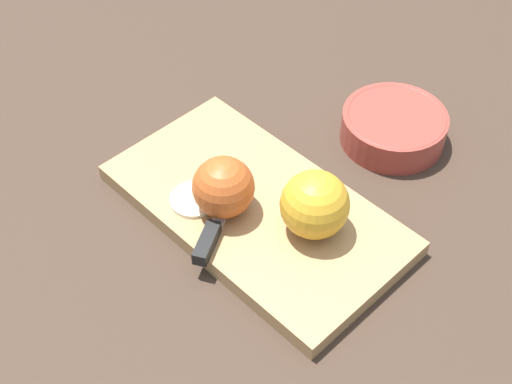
{
  "coord_description": "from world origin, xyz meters",
  "views": [
    {
      "loc": [
        -0.45,
        0.39,
        0.69
      ],
      "look_at": [
        0.0,
        0.0,
        0.04
      ],
      "focal_mm": 50.0,
      "sensor_mm": 36.0,
      "label": 1
    }
  ],
  "objects_px": {
    "knife": "(211,234)",
    "apple_half_right": "(224,187)",
    "apple_half_left": "(315,204)",
    "bowl": "(394,126)"
  },
  "relations": [
    {
      "from": "apple_half_left",
      "to": "bowl",
      "type": "xyz_separation_m",
      "value": [
        0.06,
        -0.21,
        -0.04
      ]
    },
    {
      "from": "knife",
      "to": "bowl",
      "type": "height_order",
      "value": "bowl"
    },
    {
      "from": "bowl",
      "to": "apple_half_left",
      "type": "bearing_deg",
      "value": 105.27
    },
    {
      "from": "knife",
      "to": "apple_half_right",
      "type": "bearing_deg",
      "value": -0.09
    },
    {
      "from": "apple_half_left",
      "to": "bowl",
      "type": "relative_size",
      "value": 0.57
    },
    {
      "from": "apple_half_left",
      "to": "apple_half_right",
      "type": "height_order",
      "value": "apple_half_left"
    },
    {
      "from": "apple_half_left",
      "to": "knife",
      "type": "bearing_deg",
      "value": 134.72
    },
    {
      "from": "apple_half_left",
      "to": "apple_half_right",
      "type": "xyz_separation_m",
      "value": [
        0.09,
        0.06,
        -0.0
      ]
    },
    {
      "from": "apple_half_left",
      "to": "apple_half_right",
      "type": "bearing_deg",
      "value": 111.07
    },
    {
      "from": "apple_half_left",
      "to": "apple_half_right",
      "type": "distance_m",
      "value": 0.11
    }
  ]
}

